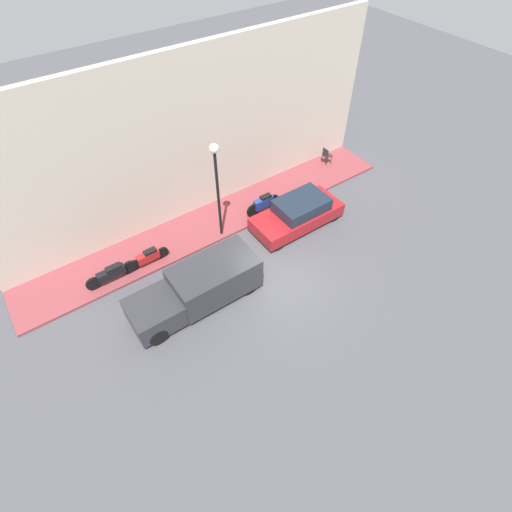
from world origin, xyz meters
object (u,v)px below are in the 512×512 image
(delivery_van, at_px, (197,288))
(motorcycle_black, at_px, (112,273))
(motorcycle_blue, at_px, (263,203))
(motorcycle_red, at_px, (148,257))
(streetlamp, at_px, (216,175))
(parked_car, at_px, (298,213))
(cafe_chair, at_px, (326,155))

(delivery_van, xyz_separation_m, motorcycle_black, (2.85, 2.35, -0.30))
(motorcycle_blue, bearing_deg, motorcycle_red, 89.67)
(motorcycle_black, bearing_deg, streetlamp, -91.99)
(delivery_van, relative_size, streetlamp, 1.12)
(streetlamp, bearing_deg, motorcycle_red, 86.72)
(parked_car, bearing_deg, motorcycle_black, 79.31)
(motorcycle_blue, relative_size, streetlamp, 0.40)
(delivery_van, bearing_deg, motorcycle_blue, -61.24)
(parked_car, xyz_separation_m, cafe_chair, (2.84, -4.28, -0.01))
(parked_car, relative_size, cafe_chair, 4.62)
(delivery_van, relative_size, motorcycle_blue, 2.77)
(parked_car, distance_m, delivery_van, 6.13)
(motorcycle_blue, bearing_deg, cafe_chair, -76.04)
(motorcycle_black, height_order, motorcycle_red, motorcycle_black)
(delivery_van, relative_size, motorcycle_red, 2.85)
(parked_car, height_order, motorcycle_red, parked_car)
(delivery_van, height_order, cafe_chair, delivery_van)
(delivery_van, bearing_deg, cafe_chair, -68.22)
(parked_car, bearing_deg, streetlamp, 66.99)
(motorcycle_black, relative_size, streetlamp, 0.46)
(streetlamp, height_order, cafe_chair, streetlamp)
(motorcycle_blue, distance_m, motorcycle_red, 5.92)
(motorcycle_blue, distance_m, cafe_chair, 5.27)
(motorcycle_black, bearing_deg, motorcycle_blue, -90.09)
(motorcycle_blue, relative_size, motorcycle_red, 1.03)
(cafe_chair, bearing_deg, motorcycle_black, 95.69)
(motorcycle_red, distance_m, streetlamp, 4.47)
(motorcycle_blue, height_order, cafe_chair, cafe_chair)
(cafe_chair, bearing_deg, motorcycle_blue, 103.96)
(delivery_van, distance_m, motorcycle_red, 2.98)
(motorcycle_black, xyz_separation_m, cafe_chair, (1.26, -12.63, 0.12))
(parked_car, height_order, delivery_van, delivery_van)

